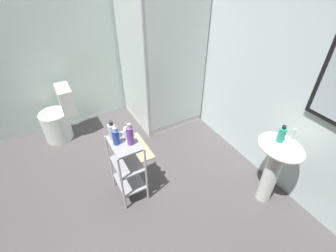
{
  "coord_description": "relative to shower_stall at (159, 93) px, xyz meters",
  "views": [
    {
      "loc": [
        1.65,
        -0.22,
        2.25
      ],
      "look_at": [
        0.04,
        0.69,
        0.86
      ],
      "focal_mm": 25.73,
      "sensor_mm": 36.0,
      "label": 1
    }
  ],
  "objects": [
    {
      "name": "bath_mat",
      "position": [
        0.49,
        -0.67,
        -0.45
      ],
      "size": [
        0.6,
        0.4,
        0.02
      ],
      "primitive_type": "cube",
      "color": "tan",
      "rests_on": "ground_plane"
    },
    {
      "name": "wall_back",
      "position": [
        1.22,
        0.62,
        0.79
      ],
      "size": [
        4.2,
        0.14,
        2.5
      ],
      "color": "silver",
      "rests_on": "ground_plane"
    },
    {
      "name": "ground_plane",
      "position": [
        1.21,
        -1.23,
        -0.47
      ],
      "size": [
        4.2,
        4.2,
        0.02
      ],
      "primitive_type": "cube",
      "color": "#4F4B4C"
    },
    {
      "name": "wall_left",
      "position": [
        -0.64,
        -1.23,
        0.79
      ],
      "size": [
        0.1,
        4.2,
        2.5
      ],
      "primitive_type": "cube",
      "color": "silver",
      "rests_on": "ground_plane"
    },
    {
      "name": "sink_faucet",
      "position": [
        1.92,
        0.41,
        0.4
      ],
      "size": [
        0.03,
        0.03,
        0.1
      ],
      "primitive_type": "cylinder",
      "color": "silver",
      "rests_on": "pedestal_sink"
    },
    {
      "name": "storage_cart",
      "position": [
        1.13,
        -0.96,
        -0.03
      ],
      "size": [
        0.38,
        0.28,
        0.74
      ],
      "color": "silver",
      "rests_on": "ground_plane"
    },
    {
      "name": "conditioner_bottle_purple",
      "position": [
        1.18,
        -0.91,
        0.38
      ],
      "size": [
        0.06,
        0.06,
        0.23
      ],
      "color": "purple",
      "rests_on": "storage_cart"
    },
    {
      "name": "shampoo_bottle_blue",
      "position": [
        1.11,
        -1.02,
        0.36
      ],
      "size": [
        0.07,
        0.07,
        0.19
      ],
      "color": "blue",
      "rests_on": "storage_cart"
    },
    {
      "name": "lotion_bottle_white",
      "position": [
        1.02,
        -1.03,
        0.37
      ],
      "size": [
        0.07,
        0.07,
        0.2
      ],
      "color": "white",
      "rests_on": "storage_cart"
    },
    {
      "name": "hand_soap_bottle",
      "position": [
        1.89,
        0.27,
        0.42
      ],
      "size": [
        0.06,
        0.06,
        0.17
      ],
      "color": "#2DBC99",
      "rests_on": "pedestal_sink"
    },
    {
      "name": "toilet",
      "position": [
        -0.27,
        -1.43,
        -0.15
      ],
      "size": [
        0.37,
        0.49,
        0.76
      ],
      "color": "white",
      "rests_on": "ground_plane"
    },
    {
      "name": "pedestal_sink",
      "position": [
        1.92,
        0.29,
        0.12
      ],
      "size": [
        0.46,
        0.37,
        0.81
      ],
      "color": "white",
      "rests_on": "ground_plane"
    },
    {
      "name": "rinse_cup",
      "position": [
        1.07,
        -0.89,
        0.33
      ],
      "size": [
        0.07,
        0.07,
        0.11
      ],
      "primitive_type": "cylinder",
      "color": "silver",
      "rests_on": "storage_cart"
    },
    {
      "name": "shower_stall",
      "position": [
        0.0,
        0.0,
        0.0
      ],
      "size": [
        0.92,
        0.92,
        2.0
      ],
      "color": "white",
      "rests_on": "ground_plane"
    }
  ]
}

